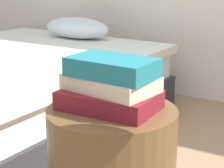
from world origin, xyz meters
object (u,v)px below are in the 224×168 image
(book_cream, at_px, (111,83))
(book_teal, at_px, (112,68))
(book_maroon, at_px, (110,100))
(bed, at_px, (3,91))

(book_cream, height_order, book_teal, book_teal)
(book_cream, xyz_separation_m, book_teal, (0.01, -0.01, 0.05))
(book_maroon, relative_size, book_cream, 1.06)
(book_teal, bearing_deg, bed, 151.73)
(book_maroon, distance_m, book_teal, 0.11)
(book_maroon, xyz_separation_m, book_teal, (0.01, -0.01, 0.11))
(book_cream, bearing_deg, book_teal, -38.54)
(bed, bearing_deg, book_cream, -28.78)
(book_maroon, xyz_separation_m, book_cream, (-0.00, 0.01, 0.05))
(bed, relative_size, book_cream, 7.30)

